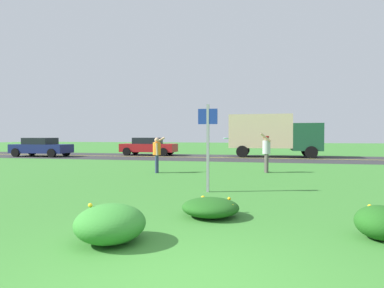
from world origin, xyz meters
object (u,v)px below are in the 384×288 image
at_px(car_red_center_left, 149,146).
at_px(person_catcher_red_cap_gray_shirt, 266,150).
at_px(person_thrower_orange_shirt, 157,152).
at_px(car_navy_leftmost, 41,147).
at_px(box_truck_dark_green, 272,133).
at_px(sign_post_near_path, 208,139).
at_px(frisbee_pale_blue, 226,138).

bearing_deg(car_red_center_left, person_catcher_red_cap_gray_shirt, -48.65).
bearing_deg(person_thrower_orange_shirt, car_navy_leftmost, 145.46).
relative_size(person_catcher_red_cap_gray_shirt, car_red_center_left, 0.39).
xyz_separation_m(car_navy_leftmost, box_truck_dark_green, (17.50, 3.34, 1.06)).
bearing_deg(car_navy_leftmost, box_truck_dark_green, 10.81).
bearing_deg(car_navy_leftmost, person_catcher_red_cap_gray_shirt, -23.44).
xyz_separation_m(sign_post_near_path, frisbee_pale_blue, (-0.07, 5.09, -0.03)).
height_order(sign_post_near_path, person_thrower_orange_shirt, sign_post_near_path).
relative_size(car_red_center_left, box_truck_dark_green, 0.67).
relative_size(person_thrower_orange_shirt, frisbee_pale_blue, 6.42).
bearing_deg(sign_post_near_path, person_thrower_orange_shirt, 125.04).
distance_m(sign_post_near_path, person_thrower_orange_shirt, 5.25).
distance_m(person_thrower_orange_shirt, car_red_center_left, 12.75).
relative_size(person_thrower_orange_shirt, car_red_center_left, 0.35).
height_order(sign_post_near_path, person_catcher_red_cap_gray_shirt, sign_post_near_path).
height_order(person_catcher_red_cap_gray_shirt, box_truck_dark_green, box_truck_dark_green).
bearing_deg(person_thrower_orange_shirt, person_catcher_red_cap_gray_shirt, 13.47).
distance_m(sign_post_near_path, person_catcher_red_cap_gray_shirt, 5.67).
height_order(frisbee_pale_blue, box_truck_dark_green, box_truck_dark_green).
xyz_separation_m(person_thrower_orange_shirt, car_red_center_left, (-4.76, 11.83, -0.18)).
bearing_deg(sign_post_near_path, box_truck_dark_green, 82.32).
xyz_separation_m(person_catcher_red_cap_gray_shirt, frisbee_pale_blue, (-1.75, -0.30, 0.51)).
bearing_deg(car_red_center_left, person_thrower_orange_shirt, -68.09).
bearing_deg(frisbee_pale_blue, box_truck_dark_green, 78.49).
distance_m(car_navy_leftmost, car_red_center_left, 8.28).
xyz_separation_m(sign_post_near_path, car_navy_leftmost, (-15.33, 12.76, -0.79)).
xyz_separation_m(sign_post_near_path, box_truck_dark_green, (2.17, 16.10, 0.27)).
xyz_separation_m(frisbee_pale_blue, car_red_center_left, (-7.68, 11.01, -0.76)).
bearing_deg(box_truck_dark_green, car_navy_leftmost, -169.19).
bearing_deg(person_thrower_orange_shirt, box_truck_dark_green, 66.41).
bearing_deg(person_catcher_red_cap_gray_shirt, box_truck_dark_green, 87.34).
distance_m(sign_post_near_path, box_truck_dark_green, 16.25).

